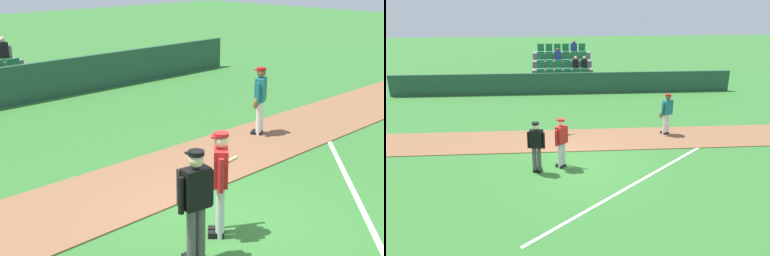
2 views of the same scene
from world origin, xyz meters
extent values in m
plane|color=#33702D|center=(0.00, 0.00, 0.00)|extent=(80.00, 80.00, 0.00)
cube|color=brown|center=(0.00, 2.33, 0.01)|extent=(28.00, 2.39, 0.03)
cube|color=white|center=(3.00, -0.50, 0.01)|extent=(9.10, 7.97, 0.01)
cube|color=#237542|center=(0.82, 10.77, 0.75)|extent=(0.44, 0.40, 0.08)
cube|color=#237542|center=(1.38, 10.77, 0.75)|extent=(0.44, 0.40, 0.08)
cube|color=#237542|center=(1.38, 10.99, 1.00)|extent=(0.44, 0.08, 0.50)
cube|color=#237542|center=(1.38, 11.62, 1.15)|extent=(0.44, 0.40, 0.08)
cube|color=#237542|center=(1.38, 11.84, 1.40)|extent=(0.44, 0.08, 0.50)
cube|color=black|center=(1.38, 11.67, 1.45)|extent=(0.32, 0.22, 0.52)
sphere|color=beige|center=(1.38, 11.67, 1.80)|extent=(0.20, 0.20, 0.20)
cylinder|color=silver|center=(-0.48, -0.20, 0.45)|extent=(0.14, 0.14, 0.90)
cylinder|color=silver|center=(-0.36, -0.09, 0.45)|extent=(0.14, 0.14, 0.90)
cube|color=black|center=(-0.52, -0.16, 0.05)|extent=(0.27, 0.27, 0.10)
cube|color=black|center=(-0.40, -0.05, 0.05)|extent=(0.27, 0.27, 0.10)
cube|color=red|center=(-0.42, -0.15, 1.20)|extent=(0.44, 0.44, 0.60)
cylinder|color=red|center=(-0.60, -0.32, 1.15)|extent=(0.09, 0.09, 0.55)
cylinder|color=red|center=(-0.24, 0.03, 1.15)|extent=(0.09, 0.09, 0.55)
sphere|color=beige|center=(-0.42, -0.15, 1.63)|extent=(0.22, 0.22, 0.22)
cylinder|color=#B21919|center=(-0.42, -0.15, 1.73)|extent=(0.23, 0.23, 0.06)
cube|color=#B21919|center=(-0.49, -0.08, 1.70)|extent=(0.21, 0.21, 0.02)
cylinder|color=tan|center=(-0.31, 0.10, 1.05)|extent=(0.73, 0.43, 0.41)
cylinder|color=#4C4C4C|center=(-1.34, -0.45, 0.45)|extent=(0.14, 0.14, 0.90)
cylinder|color=#4C4C4C|center=(-1.18, -0.48, 0.45)|extent=(0.14, 0.14, 0.90)
cube|color=black|center=(-1.17, -0.42, 0.05)|extent=(0.16, 0.28, 0.10)
cube|color=black|center=(-1.26, -0.46, 1.20)|extent=(0.43, 0.29, 0.60)
cylinder|color=black|center=(-1.50, -0.42, 1.15)|extent=(0.09, 0.09, 0.55)
cylinder|color=black|center=(-1.01, -0.51, 1.15)|extent=(0.09, 0.09, 0.55)
sphere|color=beige|center=(-1.26, -0.46, 1.63)|extent=(0.22, 0.22, 0.22)
cylinder|color=black|center=(-1.26, -0.46, 1.73)|extent=(0.23, 0.23, 0.06)
cube|color=black|center=(-1.24, -0.37, 1.70)|extent=(0.20, 0.15, 0.02)
cube|color=black|center=(-1.23, -0.34, 1.20)|extent=(0.45, 0.16, 0.56)
cylinder|color=white|center=(3.98, 2.68, 0.45)|extent=(0.14, 0.14, 0.90)
cylinder|color=white|center=(4.13, 2.75, 0.45)|extent=(0.14, 0.14, 0.90)
cube|color=black|center=(3.96, 2.74, 0.05)|extent=(0.22, 0.29, 0.10)
cube|color=black|center=(4.10, 2.81, 0.05)|extent=(0.22, 0.29, 0.10)
cube|color=#197075|center=(4.06, 2.72, 1.20)|extent=(0.46, 0.37, 0.60)
cylinder|color=#197075|center=(3.83, 2.61, 1.15)|extent=(0.09, 0.09, 0.55)
cylinder|color=#197075|center=(4.28, 2.82, 1.15)|extent=(0.09, 0.09, 0.55)
sphere|color=brown|center=(4.06, 2.72, 1.63)|extent=(0.22, 0.22, 0.22)
cylinder|color=#B21919|center=(4.06, 2.72, 1.73)|extent=(0.23, 0.23, 0.06)
cube|color=#B21919|center=(4.01, 2.81, 1.70)|extent=(0.21, 0.19, 0.02)
ellipsoid|color=brown|center=(3.79, 2.65, 0.90)|extent=(0.23, 0.19, 0.28)
camera|label=1|loc=(-5.85, -5.23, 4.20)|focal=48.04mm
camera|label=2|loc=(-0.70, -11.91, 5.71)|focal=35.24mm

